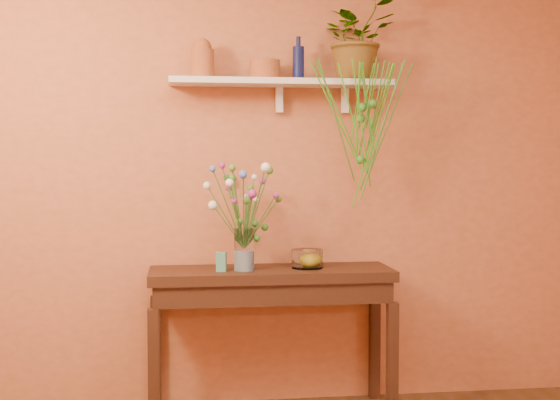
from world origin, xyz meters
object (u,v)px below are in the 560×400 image
Objects in this scene: sideboard at (271,290)px; terracotta_jug at (202,59)px; blue_bottle at (298,62)px; bouquet at (244,198)px; spider_plant at (357,38)px; glass_vase at (244,253)px; glass_bowl at (307,260)px.

sideboard is 6.18× the size of terracotta_jug.
blue_bottle is 0.87m from bouquet.
terracotta_jug is at bearing -179.34° from spider_plant.
glass_vase is at bearing -32.07° from terracotta_jug.
blue_bottle reaches higher than glass_bowl.
spider_plant is 1.42m from glass_vase.
glass_vase is at bearing -171.50° from glass_bowl.
bouquet is 0.52m from glass_bowl.
glass_vase is (0.23, -0.14, -1.10)m from terracotta_jug.
blue_bottle is at bearing 178.37° from spider_plant.
sideboard is 1.38m from terracotta_jug.
spider_plant reaches higher than terracotta_jug.
terracotta_jug is (-0.39, 0.08, 1.32)m from sideboard.
terracotta_jug is at bearing -177.90° from blue_bottle.
glass_vase is at bearing -167.47° from spider_plant.
spider_plant reaches higher than glass_bowl.
spider_plant is (0.91, 0.01, 0.14)m from terracotta_jug.
blue_bottle is at bearing 25.75° from bouquet.
glass_vase is 0.31m from bouquet.
blue_bottle is 0.38m from spider_plant.
terracotta_jug is 1.30m from glass_bowl.
spider_plant is at bearing 12.53° from glass_vase.
spider_plant is at bearing 10.31° from sideboard.
blue_bottle is at bearing 25.83° from glass_vase.
sideboard is 1.33m from blue_bottle.
terracotta_jug is at bearing 147.61° from bouquet.
spider_plant is (0.52, 0.09, 1.46)m from sideboard.
spider_plant reaches higher than sideboard.
spider_plant is (0.35, -0.01, 0.14)m from blue_bottle.
blue_bottle reaches higher than terracotta_jug.
glass_vase is (-0.68, -0.15, -1.24)m from spider_plant.
bouquet reaches higher than sideboard.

